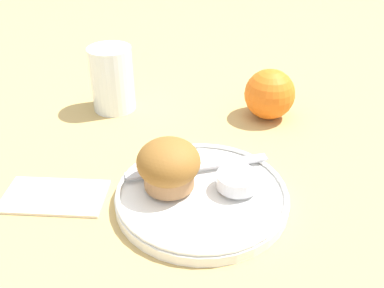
{
  "coord_description": "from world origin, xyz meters",
  "views": [
    {
      "loc": [
        0.03,
        -0.43,
        0.36
      ],
      "look_at": [
        0.0,
        0.05,
        0.06
      ],
      "focal_mm": 40.0,
      "sensor_mm": 36.0,
      "label": 1
    }
  ],
  "objects_px": {
    "muffin": "(169,165)",
    "orange_fruit": "(270,94)",
    "butter_knife": "(198,167)",
    "juice_glass": "(112,79)"
  },
  "relations": [
    {
      "from": "butter_knife",
      "to": "orange_fruit",
      "type": "height_order",
      "value": "orange_fruit"
    },
    {
      "from": "muffin",
      "to": "juice_glass",
      "type": "height_order",
      "value": "juice_glass"
    },
    {
      "from": "butter_knife",
      "to": "orange_fruit",
      "type": "bearing_deg",
      "value": 42.28
    },
    {
      "from": "muffin",
      "to": "butter_knife",
      "type": "distance_m",
      "value": 0.06
    },
    {
      "from": "butter_knife",
      "to": "juice_glass",
      "type": "height_order",
      "value": "juice_glass"
    },
    {
      "from": "orange_fruit",
      "to": "muffin",
      "type": "bearing_deg",
      "value": -122.73
    },
    {
      "from": "muffin",
      "to": "orange_fruit",
      "type": "bearing_deg",
      "value": 57.27
    },
    {
      "from": "muffin",
      "to": "orange_fruit",
      "type": "xyz_separation_m",
      "value": [
        0.15,
        0.23,
        -0.01
      ]
    },
    {
      "from": "butter_knife",
      "to": "muffin",
      "type": "bearing_deg",
      "value": -148.21
    },
    {
      "from": "butter_knife",
      "to": "juice_glass",
      "type": "xyz_separation_m",
      "value": [
        -0.16,
        0.2,
        0.03
      ]
    }
  ]
}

